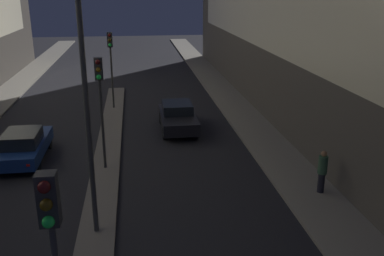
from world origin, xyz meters
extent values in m
cube|color=#66605B|center=(0.00, 15.23, 0.07)|extent=(1.18, 28.45, 0.14)
cube|color=#2D2D2D|center=(0.00, 3.24, 4.44)|extent=(0.32, 0.28, 0.90)
sphere|color=#4C0F0F|center=(0.00, 3.06, 4.74)|extent=(0.20, 0.20, 0.20)
sphere|color=#4C380A|center=(0.00, 3.06, 4.44)|extent=(0.20, 0.20, 0.20)
sphere|color=#1EEA4C|center=(0.00, 3.06, 4.14)|extent=(0.20, 0.20, 0.20)
cylinder|color=#383838|center=(0.00, 14.33, 2.07)|extent=(0.12, 0.12, 3.85)
cube|color=#2D2D2D|center=(0.00, 14.33, 4.44)|extent=(0.32, 0.28, 0.90)
sphere|color=#4C0F0F|center=(0.00, 14.15, 4.74)|extent=(0.20, 0.20, 0.20)
sphere|color=#4C380A|center=(0.00, 14.15, 4.44)|extent=(0.20, 0.20, 0.20)
sphere|color=#1EEA4C|center=(0.00, 14.15, 4.14)|extent=(0.20, 0.20, 0.20)
cylinder|color=#383838|center=(0.00, 23.94, 2.07)|extent=(0.12, 0.12, 3.85)
cube|color=#2D2D2D|center=(0.00, 23.94, 4.44)|extent=(0.32, 0.28, 0.90)
sphere|color=#4C0F0F|center=(0.00, 23.76, 4.74)|extent=(0.20, 0.20, 0.20)
sphere|color=#4C380A|center=(0.00, 23.76, 4.44)|extent=(0.20, 0.20, 0.20)
sphere|color=#1EEA4C|center=(0.00, 23.76, 4.14)|extent=(0.20, 0.20, 0.20)
cylinder|color=#383838|center=(0.00, 9.28, 4.53)|extent=(0.16, 0.16, 8.77)
cube|color=navy|center=(-3.67, 16.00, 0.61)|extent=(1.76, 4.37, 0.58)
cube|color=black|center=(-3.67, 15.67, 1.19)|extent=(1.50, 1.97, 0.57)
cube|color=red|center=(-3.05, 13.81, 0.64)|extent=(0.14, 0.04, 0.10)
cylinder|color=black|center=(-4.44, 17.35, 0.32)|extent=(0.22, 0.64, 0.64)
cylinder|color=black|center=(-2.90, 17.35, 0.32)|extent=(0.22, 0.64, 0.64)
cylinder|color=black|center=(-4.44, 14.64, 0.32)|extent=(0.22, 0.64, 0.64)
cylinder|color=black|center=(-2.90, 14.64, 0.32)|extent=(0.22, 0.64, 0.64)
cube|color=black|center=(3.67, 19.28, 0.64)|extent=(1.86, 4.27, 0.63)
cube|color=black|center=(3.67, 19.60, 1.22)|extent=(1.58, 1.92, 0.52)
cube|color=red|center=(3.02, 21.41, 0.67)|extent=(0.14, 0.04, 0.10)
cube|color=red|center=(4.32, 21.41, 0.67)|extent=(0.14, 0.04, 0.10)
cylinder|color=black|center=(2.85, 20.60, 0.32)|extent=(0.22, 0.64, 0.64)
cylinder|color=black|center=(4.49, 20.60, 0.32)|extent=(0.22, 0.64, 0.64)
cylinder|color=black|center=(2.85, 17.96, 0.32)|extent=(0.22, 0.64, 0.64)
cylinder|color=black|center=(4.49, 17.96, 0.32)|extent=(0.22, 0.64, 0.64)
cylinder|color=black|center=(8.27, 10.92, 0.51)|extent=(0.26, 0.26, 0.77)
cylinder|color=#33563D|center=(8.27, 10.92, 1.24)|extent=(0.35, 0.35, 0.69)
sphere|color=#9E704C|center=(8.27, 10.92, 1.70)|extent=(0.22, 0.22, 0.22)
camera|label=1|loc=(1.43, -3.02, 7.64)|focal=40.00mm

